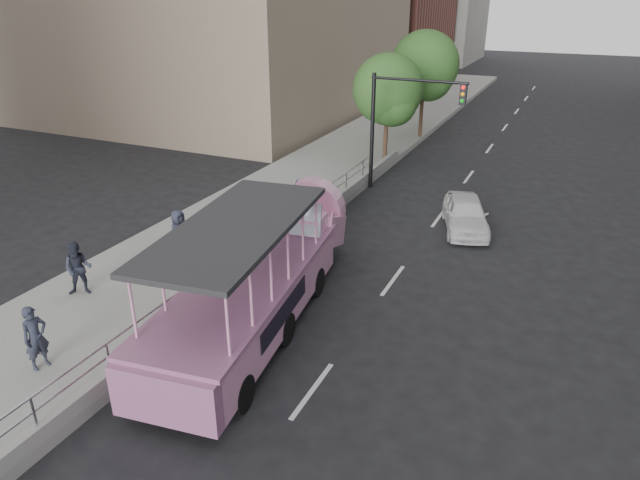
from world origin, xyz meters
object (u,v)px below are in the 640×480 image
(pedestrian_near, at_px, (36,338))
(street_tree_near, at_px, (389,92))
(pedestrian_mid, at_px, (78,269))
(traffic_signal, at_px, (399,114))
(street_tree_far, at_px, (426,68))
(car, at_px, (466,214))
(parking_sign, at_px, (297,207))
(pedestrian_far, at_px, (179,234))
(duck_boat, at_px, (262,276))

(pedestrian_near, distance_m, street_tree_near, 20.42)
(pedestrian_mid, relative_size, traffic_signal, 0.32)
(street_tree_far, bearing_deg, car, -67.47)
(pedestrian_mid, height_order, parking_sign, parking_sign)
(car, bearing_deg, street_tree_near, 111.21)
(pedestrian_mid, bearing_deg, street_tree_far, 48.19)
(pedestrian_far, bearing_deg, car, -40.87)
(duck_boat, xyz_separation_m, street_tree_far, (-1.38, 21.47, 3.06))
(car, xyz_separation_m, pedestrian_near, (-7.27, -13.42, 0.45))
(pedestrian_mid, height_order, street_tree_far, street_tree_far)
(car, distance_m, pedestrian_mid, 13.79)
(pedestrian_far, distance_m, parking_sign, 4.05)
(duck_boat, xyz_separation_m, car, (3.91, 8.73, -0.59))
(pedestrian_mid, xyz_separation_m, street_tree_near, (3.61, 17.10, 2.70))
(car, height_order, pedestrian_mid, pedestrian_mid)
(traffic_signal, distance_m, street_tree_near, 3.80)
(car, xyz_separation_m, parking_sign, (-5.01, -4.40, 0.98))
(pedestrian_far, relative_size, street_tree_far, 0.25)
(pedestrian_mid, height_order, pedestrian_far, pedestrian_far)
(street_tree_near, relative_size, street_tree_far, 0.89)
(traffic_signal, bearing_deg, street_tree_near, 114.98)
(pedestrian_far, bearing_deg, pedestrian_near, -165.28)
(car, height_order, street_tree_far, street_tree_far)
(car, xyz_separation_m, street_tree_far, (-5.29, 12.74, 3.65))
(parking_sign, xyz_separation_m, traffic_signal, (1.12, 7.72, 1.87))
(duck_boat, height_order, parking_sign, duck_boat)
(pedestrian_near, bearing_deg, street_tree_near, 6.71)
(pedestrian_mid, distance_m, parking_sign, 7.25)
(pedestrian_far, distance_m, traffic_signal, 11.41)
(pedestrian_mid, height_order, traffic_signal, traffic_signal)
(traffic_signal, bearing_deg, street_tree_far, 98.43)
(duck_boat, bearing_deg, traffic_signal, 89.90)
(duck_boat, bearing_deg, pedestrian_far, 157.74)
(street_tree_far, bearing_deg, pedestrian_far, -97.90)
(traffic_signal, bearing_deg, pedestrian_mid, -110.85)
(pedestrian_mid, xyz_separation_m, pedestrian_far, (1.06, 3.32, 0.00))
(pedestrian_far, height_order, traffic_signal, traffic_signal)
(pedestrian_far, bearing_deg, pedestrian_mid, 170.13)
(duck_boat, relative_size, pedestrian_mid, 6.29)
(pedestrian_far, xyz_separation_m, street_tree_near, (2.55, 13.79, 2.70))
(duck_boat, height_order, pedestrian_mid, duck_boat)
(pedestrian_near, height_order, pedestrian_mid, pedestrian_mid)
(pedestrian_near, relative_size, traffic_signal, 0.31)
(duck_boat, height_order, pedestrian_near, duck_boat)
(car, xyz_separation_m, pedestrian_far, (-8.03, -7.04, 0.47))
(street_tree_near, bearing_deg, pedestrian_mid, -101.92)
(pedestrian_near, bearing_deg, pedestrian_mid, 42.58)
(pedestrian_near, bearing_deg, traffic_signal, 0.34)
(traffic_signal, xyz_separation_m, street_tree_near, (-1.60, 3.43, 0.32))
(pedestrian_near, relative_size, pedestrian_mid, 0.99)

